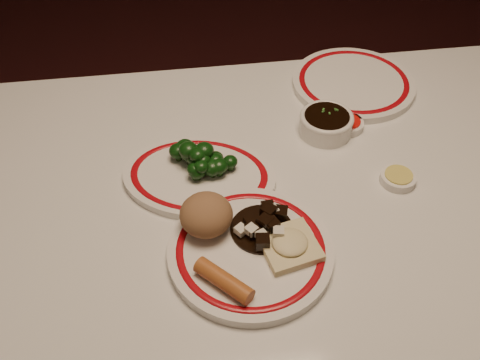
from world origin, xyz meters
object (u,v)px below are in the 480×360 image
Objects in this scene: spring_roll at (224,281)px; stirfry_heap at (264,225)px; main_plate at (250,251)px; rice_mound at (206,215)px; soy_bowl at (326,124)px; broccoli_plate at (199,176)px; dining_table at (289,240)px; broccoli_pile at (201,158)px; fried_wonton at (290,245)px.

stirfry_heap is at bearing 7.11° from spring_roll.
rice_mound reaches higher than main_plate.
stirfry_heap is at bearing -123.96° from soy_bowl.
broccoli_plate is at bearing 91.07° from rice_mound.
dining_table is 0.16m from main_plate.
stirfry_heap is at bearing -12.07° from rice_mound.
rice_mound is 0.89× the size of spring_roll.
rice_mound is at bearing -91.32° from broccoli_pile.
rice_mound is at bearing 141.08° from main_plate.
dining_table is 13.98× the size of rice_mound.
main_plate is at bearing -133.78° from dining_table.
broccoli_pile is at bearing 107.37° from main_plate.
soy_bowl is at bearing 55.27° from main_plate.
rice_mound is (-0.15, -0.04, 0.14)m from dining_table.
fried_wonton is (-0.03, -0.10, 0.12)m from dining_table.
rice_mound reaches higher than soy_bowl.
broccoli_pile is 1.17× the size of soy_bowl.
rice_mound is 0.13m from broccoli_plate.
broccoli_plate is 3.10× the size of soy_bowl.
dining_table is 9.91× the size of broccoli_pile.
spring_roll reaches higher than main_plate.
dining_table is at bearing 74.56° from fried_wonton.
dining_table is 0.21m from rice_mound.
broccoli_pile is at bearing 67.49° from broccoli_plate.
rice_mound is at bearing 153.59° from fried_wonton.
fried_wonton is at bearing -18.02° from spring_roll.
rice_mound is 0.85× the size of fried_wonton.
broccoli_plate is at bearing 123.60° from fried_wonton.
fried_wonton is 0.24m from broccoli_pile.
main_plate reaches higher than dining_table.
fried_wonton is at bearing -9.36° from main_plate.
stirfry_heap is 0.18m from broccoli_plate.
broccoli_plate is (-0.07, 0.18, -0.00)m from main_plate.
soy_bowl is (0.11, 0.19, 0.11)m from dining_table.
fried_wonton is 0.31× the size of broccoli_plate.
broccoli_plate is 0.03m from broccoli_pile.
main_plate is 3.22× the size of fried_wonton.
dining_table is 3.73× the size of broccoli_plate.
dining_table is 0.22m from broccoli_pile.
rice_mound is 0.12m from spring_roll.
broccoli_pile reaches higher than broccoli_plate.
stirfry_heap is 0.85× the size of broccoli_pile.
broccoli_plate is (-0.02, 0.24, -0.02)m from spring_roll.
rice_mound is 0.71× the size of broccoli_pile.
stirfry_heap is at bearing 127.94° from fried_wonton.
soy_bowl is at bearing 65.20° from fried_wonton.
broccoli_pile is at bearing 120.61° from fried_wonton.
fried_wonton is (0.06, -0.01, 0.02)m from main_plate.
broccoli_plate is at bearing -159.19° from soy_bowl.
broccoli_pile is (0.00, 0.14, -0.01)m from rice_mound.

